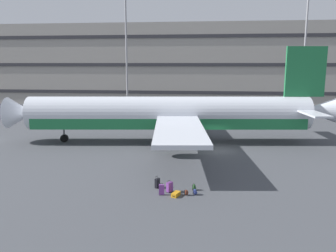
{
  "coord_description": "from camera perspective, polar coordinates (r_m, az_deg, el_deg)",
  "views": [
    {
      "loc": [
        -1.61,
        -35.12,
        9.02
      ],
      "look_at": [
        -5.02,
        -2.75,
        3.0
      ],
      "focal_mm": 35.93,
      "sensor_mm": 36.0,
      "label": 1
    }
  ],
  "objects": [
    {
      "name": "suitcase_navy",
      "position": [
        23.75,
        1.35,
        -11.49
      ],
      "size": [
        0.64,
        0.84,
        0.27
      ],
      "color": "orange",
      "rests_on": "ground_plane"
    },
    {
      "name": "suitcase_black",
      "position": [
        23.84,
        -1.1,
        -10.72
      ],
      "size": [
        0.39,
        0.24,
        0.88
      ],
      "color": "#72388C",
      "rests_on": "ground_plane"
    },
    {
      "name": "suitcase_silver",
      "position": [
        24.35,
        0.27,
        -10.27
      ],
      "size": [
        0.48,
        0.51,
        0.85
      ],
      "color": "#72388C",
      "rests_on": "ground_plane"
    },
    {
      "name": "backpack_red",
      "position": [
        24.82,
        4.48,
        -10.3
      ],
      "size": [
        0.32,
        0.38,
        0.52
      ],
      "color": "#264C26",
      "rests_on": "ground_plane"
    },
    {
      "name": "terminal_structure",
      "position": [
        82.36,
        7.24,
        10.29
      ],
      "size": [
        177.53,
        19.17,
        17.75
      ],
      "color": "gray",
      "rests_on": "ground_plane"
    },
    {
      "name": "light_mast_left",
      "position": [
        67.98,
        -7.09,
        13.66
      ],
      "size": [
        1.8,
        0.5,
        22.38
      ],
      "color": "gray",
      "rests_on": "ground_plane"
    },
    {
      "name": "airliner",
      "position": [
        38.85,
        0.68,
        1.99
      ],
      "size": [
        38.4,
        31.06,
        10.97
      ],
      "color": "silver",
      "rests_on": "ground_plane"
    },
    {
      "name": "suitcase_orange",
      "position": [
        25.15,
        -1.82,
        -9.62
      ],
      "size": [
        0.37,
        0.46,
        0.89
      ],
      "color": "black",
      "rests_on": "ground_plane"
    },
    {
      "name": "backpack_upright",
      "position": [
        23.9,
        3.14,
        -11.21
      ],
      "size": [
        0.37,
        0.33,
        0.45
      ],
      "color": "#592619",
      "rests_on": "ground_plane"
    },
    {
      "name": "light_mast_center_left",
      "position": [
        68.82,
        22.24,
        12.91
      ],
      "size": [
        1.8,
        0.5,
        22.31
      ],
      "color": "gray",
      "rests_on": "ground_plane"
    },
    {
      "name": "backpack_purple",
      "position": [
        24.01,
        4.62,
        -11.1
      ],
      "size": [
        0.37,
        0.41,
        0.47
      ],
      "color": "navy",
      "rests_on": "ground_plane"
    },
    {
      "name": "ground_plane",
      "position": [
        36.3,
        8.38,
        -4.03
      ],
      "size": [
        600.0,
        600.0,
        0.0
      ],
      "primitive_type": "plane",
      "color": "#424449"
    }
  ]
}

